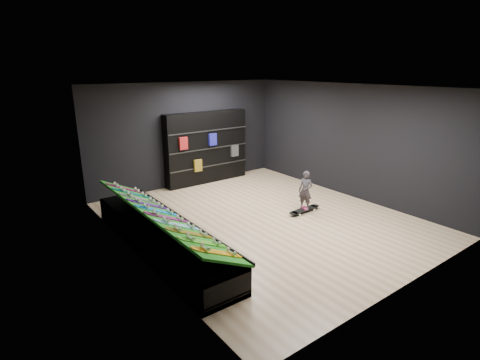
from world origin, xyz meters
TOP-DOWN VIEW (x-y plane):
  - floor at (0.00, 0.00)m, footprint 6.00×7.00m
  - ceiling at (0.00, 0.00)m, footprint 6.00×7.00m
  - wall_back at (0.00, 3.50)m, footprint 6.00×0.02m
  - wall_front at (0.00, -3.50)m, footprint 6.00×0.02m
  - wall_left at (-3.00, 0.00)m, footprint 0.02×7.00m
  - wall_right at (3.00, 0.00)m, footprint 0.02×7.00m
  - display_rack at (-2.55, 0.00)m, footprint 0.90×4.50m
  - turf_ramp at (-2.50, 0.00)m, footprint 0.92×4.50m
  - back_shelving at (0.56, 3.32)m, footprint 2.67×0.31m
  - floor_skateboard at (1.10, -0.29)m, footprint 0.99×0.26m
  - child at (1.10, -0.29)m, footprint 0.21×0.25m
  - display_board_0 at (-2.49, -1.90)m, footprint 0.93×0.22m
  - display_board_1 at (-2.49, -1.48)m, footprint 0.93×0.22m
  - display_board_2 at (-2.49, -1.06)m, footprint 0.93×0.22m
  - display_board_3 at (-2.49, -0.63)m, footprint 0.93×0.22m
  - display_board_4 at (-2.49, -0.21)m, footprint 0.93×0.22m
  - display_board_5 at (-2.49, 0.21)m, footprint 0.93×0.22m
  - display_board_6 at (-2.49, 0.63)m, footprint 0.93×0.22m
  - display_board_7 at (-2.49, 1.06)m, footprint 0.93×0.22m
  - display_board_8 at (-2.49, 1.48)m, footprint 0.93×0.22m
  - display_board_9 at (-2.49, 1.90)m, footprint 0.93×0.22m

SIDE VIEW (x-z plane):
  - floor at x=0.00m, z-range -0.01..0.01m
  - floor_skateboard at x=1.10m, z-range 0.00..0.09m
  - display_rack at x=-2.55m, z-range 0.00..0.50m
  - child at x=1.10m, z-range 0.09..0.66m
  - turf_ramp at x=-2.50m, z-range 0.48..0.94m
  - display_board_0 at x=-2.49m, z-range 0.49..0.99m
  - display_board_1 at x=-2.49m, z-range 0.49..0.99m
  - display_board_2 at x=-2.49m, z-range 0.49..0.99m
  - display_board_3 at x=-2.49m, z-range 0.49..0.99m
  - display_board_4 at x=-2.49m, z-range 0.49..0.99m
  - display_board_5 at x=-2.49m, z-range 0.49..0.99m
  - display_board_6 at x=-2.49m, z-range 0.49..0.99m
  - display_board_7 at x=-2.49m, z-range 0.49..0.99m
  - display_board_8 at x=-2.49m, z-range 0.49..0.99m
  - display_board_9 at x=-2.49m, z-range 0.49..0.99m
  - back_shelving at x=0.56m, z-range 0.00..2.14m
  - wall_back at x=0.00m, z-range 0.00..3.00m
  - wall_front at x=0.00m, z-range 0.00..3.00m
  - wall_left at x=-3.00m, z-range 0.00..3.00m
  - wall_right at x=3.00m, z-range 0.00..3.00m
  - ceiling at x=0.00m, z-range 3.00..3.00m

